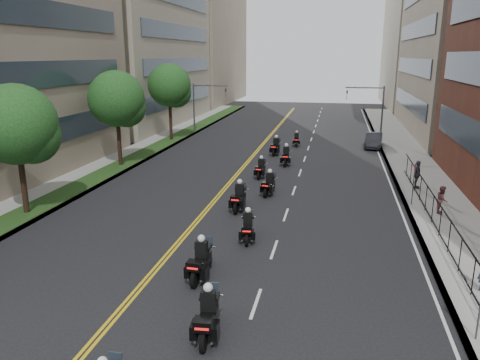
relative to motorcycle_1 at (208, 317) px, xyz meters
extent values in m
cube|color=gray|center=(9.96, 22.36, -0.65)|extent=(4.00, 90.00, 0.15)
cube|color=gray|center=(-14.04, 22.36, -0.65)|extent=(4.00, 90.00, 0.15)
cube|color=#143714|center=(-13.24, 22.36, -0.55)|extent=(2.00, 90.00, 0.04)
cube|color=#333F4C|center=(11.91, 45.36, 2.78)|extent=(0.12, 24.08, 1.80)
cube|color=#333F4C|center=(11.91, 45.36, 6.78)|extent=(0.12, 24.08, 1.80)
cube|color=#333F4C|center=(11.91, 45.36, 10.78)|extent=(0.12, 24.08, 1.80)
cube|color=#9D977E|center=(19.46, 75.36, 12.28)|extent=(15.00, 28.00, 26.00)
cube|color=#333F4C|center=(-15.99, 14.36, 2.78)|extent=(0.12, 25.80, 1.80)
cube|color=#333F4C|center=(-15.99, 14.36, 6.78)|extent=(0.12, 25.80, 1.80)
cube|color=#333F4C|center=(-15.99, 14.36, 10.78)|extent=(0.12, 25.80, 1.80)
cube|color=#333F4C|center=(-15.99, 45.36, 2.78)|extent=(0.12, 24.08, 1.80)
cube|color=#333F4C|center=(-15.99, 45.36, 6.78)|extent=(0.12, 24.08, 1.80)
cube|color=#333F4C|center=(-15.99, 45.36, 10.78)|extent=(0.12, 24.08, 1.80)
cube|color=gray|center=(-24.04, 75.36, 12.28)|extent=(16.00, 28.00, 26.00)
cube|color=black|center=(8.96, 9.36, 0.88)|extent=(0.05, 28.00, 0.05)
cube|color=black|center=(8.96, 9.36, -0.42)|extent=(0.05, 28.00, 0.05)
cylinder|color=#301E15|center=(-13.24, 9.36, 1.69)|extent=(0.32, 0.32, 4.83)
sphere|color=#17451A|center=(-13.24, 9.36, 4.45)|extent=(4.40, 4.40, 4.40)
sphere|color=#17451A|center=(-12.64, 9.76, 3.76)|extent=(3.08, 3.08, 3.08)
cylinder|color=#301E15|center=(-13.24, 21.36, 1.83)|extent=(0.32, 0.32, 5.11)
sphere|color=#17451A|center=(-13.24, 21.36, 4.75)|extent=(4.40, 4.40, 4.40)
sphere|color=#17451A|center=(-12.64, 21.76, 4.02)|extent=(3.08, 3.08, 3.08)
cylinder|color=#301E15|center=(-13.24, 33.36, 1.97)|extent=(0.32, 0.32, 5.39)
sphere|color=#17451A|center=(-13.24, 33.36, 5.05)|extent=(4.40, 4.40, 4.40)
sphere|color=#17451A|center=(-12.64, 33.76, 4.28)|extent=(3.08, 3.08, 3.08)
cylinder|color=#3F3F44|center=(8.46, 39.36, 2.08)|extent=(0.18, 0.18, 5.60)
cylinder|color=#3F3F44|center=(6.46, 39.36, 4.68)|extent=(4.00, 0.14, 0.14)
imported|color=black|center=(4.66, 39.36, 3.88)|extent=(0.16, 0.20, 1.00)
cylinder|color=#3F3F44|center=(-12.54, 39.36, 2.08)|extent=(0.18, 0.18, 5.60)
cylinder|color=#3F3F44|center=(-10.54, 39.36, 4.68)|extent=(4.00, 0.14, 0.14)
imported|color=black|center=(-8.74, 39.36, 3.88)|extent=(0.16, 0.20, 1.00)
cylinder|color=black|center=(0.07, -0.77, -0.35)|extent=(0.22, 0.75, 0.74)
cylinder|color=black|center=(-0.09, 0.95, -0.35)|extent=(0.22, 0.75, 0.74)
cube|color=black|center=(-0.01, 0.09, -0.05)|extent=(0.59, 1.50, 0.43)
cube|color=silver|center=(-0.01, 0.14, -0.30)|extent=(0.47, 0.63, 0.32)
cube|color=black|center=(0.07, -0.77, 0.21)|extent=(0.60, 0.51, 0.35)
cube|color=red|center=(0.09, -1.00, 0.19)|extent=(0.43, 0.07, 0.08)
cube|color=black|center=(-0.01, 0.14, 0.49)|extent=(0.50, 0.35, 0.67)
sphere|color=silver|center=(-0.01, 0.15, 0.95)|extent=(0.31, 0.31, 0.31)
cylinder|color=black|center=(-1.38, 3.07, -0.35)|extent=(0.17, 0.75, 0.74)
cylinder|color=black|center=(-1.34, 4.82, -0.35)|extent=(0.17, 0.75, 0.74)
cube|color=black|center=(-1.36, 3.94, -0.04)|extent=(0.50, 1.49, 0.44)
cube|color=silver|center=(-1.36, 4.00, -0.29)|extent=(0.43, 0.61, 0.33)
cube|color=black|center=(-1.38, 3.07, 0.22)|extent=(0.58, 0.47, 0.35)
cube|color=red|center=(-1.39, 2.84, 0.20)|extent=(0.44, 0.04, 0.08)
cube|color=black|center=(-1.36, 4.00, 0.50)|extent=(0.49, 0.32, 0.68)
sphere|color=silver|center=(-1.36, 4.01, 0.96)|extent=(0.32, 0.32, 0.32)
cylinder|color=black|center=(-0.16, 7.49, -0.38)|extent=(0.23, 0.68, 0.67)
cylinder|color=black|center=(-0.37, 9.06, -0.38)|extent=(0.23, 0.68, 0.67)
cube|color=black|center=(-0.27, 8.28, -0.11)|extent=(0.59, 1.38, 0.40)
cube|color=silver|center=(-0.27, 8.33, -0.33)|extent=(0.44, 0.59, 0.30)
cube|color=black|center=(-0.16, 7.49, 0.13)|extent=(0.56, 0.48, 0.32)
cube|color=red|center=(-0.13, 7.29, 0.11)|extent=(0.40, 0.08, 0.07)
cube|color=black|center=(-0.27, 8.33, 0.39)|extent=(0.47, 0.33, 0.61)
sphere|color=silver|center=(-0.27, 8.34, 0.80)|extent=(0.29, 0.29, 0.29)
cylinder|color=black|center=(-1.63, 11.87, -0.35)|extent=(0.17, 0.75, 0.74)
cylinder|color=black|center=(-1.59, 13.62, -0.35)|extent=(0.17, 0.75, 0.74)
cube|color=black|center=(-1.61, 12.74, -0.04)|extent=(0.49, 1.48, 0.44)
cube|color=silver|center=(-1.61, 12.80, -0.29)|extent=(0.43, 0.61, 0.33)
cube|color=black|center=(-1.63, 11.87, 0.22)|extent=(0.58, 0.47, 0.35)
cube|color=red|center=(-1.64, 11.64, 0.20)|extent=(0.44, 0.04, 0.08)
cube|color=black|center=(-1.61, 12.80, 0.50)|extent=(0.49, 0.32, 0.68)
sphere|color=silver|center=(-1.61, 12.81, 0.96)|extent=(0.32, 0.32, 0.32)
cylinder|color=black|center=(-0.44, 15.37, -0.38)|extent=(0.23, 0.70, 0.69)
cylinder|color=black|center=(-0.23, 16.96, -0.38)|extent=(0.23, 0.70, 0.69)
cube|color=black|center=(-0.33, 16.16, -0.10)|extent=(0.60, 1.41, 0.40)
cube|color=silver|center=(-0.33, 16.21, -0.33)|extent=(0.45, 0.60, 0.30)
cube|color=black|center=(-0.44, 15.37, 0.15)|extent=(0.58, 0.49, 0.32)
cube|color=red|center=(-0.47, 15.16, 0.13)|extent=(0.40, 0.08, 0.07)
cube|color=black|center=(-0.33, 16.21, 0.41)|extent=(0.48, 0.34, 0.62)
sphere|color=silver|center=(-0.33, 16.22, 0.83)|extent=(0.29, 0.29, 0.29)
cylinder|color=black|center=(-1.61, 19.62, -0.39)|extent=(0.17, 0.67, 0.66)
cylinder|color=black|center=(-1.52, 21.18, -0.39)|extent=(0.17, 0.67, 0.66)
cube|color=black|center=(-1.57, 20.40, -0.12)|extent=(0.48, 1.33, 0.39)
cube|color=silver|center=(-1.56, 20.45, -0.34)|extent=(0.40, 0.55, 0.29)
cube|color=black|center=(-1.61, 19.62, 0.11)|extent=(0.53, 0.44, 0.31)
cube|color=red|center=(-1.62, 19.42, 0.10)|extent=(0.39, 0.05, 0.07)
cube|color=black|center=(-1.56, 20.45, 0.37)|extent=(0.44, 0.30, 0.60)
sphere|color=silver|center=(-1.56, 20.46, 0.77)|extent=(0.28, 0.28, 0.28)
cylinder|color=black|center=(-0.18, 23.96, -0.36)|extent=(0.17, 0.73, 0.73)
cylinder|color=black|center=(-0.23, 25.67, -0.36)|extent=(0.17, 0.73, 0.73)
cube|color=black|center=(-0.20, 24.81, -0.06)|extent=(0.49, 1.46, 0.43)
cube|color=silver|center=(-0.20, 24.87, -0.30)|extent=(0.42, 0.60, 0.32)
cube|color=black|center=(-0.18, 23.96, 0.20)|extent=(0.57, 0.47, 0.34)
cube|color=red|center=(-0.17, 23.73, 0.18)|extent=(0.43, 0.04, 0.07)
cube|color=black|center=(-0.20, 24.87, 0.48)|extent=(0.48, 0.31, 0.66)
sphere|color=silver|center=(-0.20, 24.88, 0.93)|extent=(0.31, 0.31, 0.31)
cylinder|color=black|center=(-1.61, 27.82, -0.36)|extent=(0.21, 0.74, 0.73)
cylinder|color=black|center=(-1.47, 29.52, -0.36)|extent=(0.21, 0.74, 0.73)
cube|color=black|center=(-1.54, 28.67, -0.06)|extent=(0.57, 1.48, 0.43)
cube|color=silver|center=(-1.54, 28.73, -0.30)|extent=(0.45, 0.62, 0.32)
cube|color=black|center=(-1.61, 27.82, 0.20)|extent=(0.59, 0.49, 0.34)
cube|color=red|center=(-1.63, 27.60, 0.18)|extent=(0.43, 0.07, 0.07)
cube|color=black|center=(-1.54, 28.73, 0.48)|extent=(0.49, 0.34, 0.66)
sphere|color=silver|center=(-1.54, 28.74, 0.93)|extent=(0.31, 0.31, 0.31)
cylinder|color=black|center=(-0.04, 32.54, -0.41)|extent=(0.17, 0.63, 0.62)
cylinder|color=black|center=(-0.14, 33.99, -0.41)|extent=(0.17, 0.63, 0.62)
cube|color=black|center=(-0.09, 33.27, -0.16)|extent=(0.47, 1.25, 0.36)
cube|color=silver|center=(-0.09, 33.31, -0.37)|extent=(0.38, 0.52, 0.27)
cube|color=black|center=(-0.04, 32.54, 0.06)|extent=(0.50, 0.41, 0.29)
cube|color=red|center=(-0.03, 32.35, 0.04)|extent=(0.36, 0.05, 0.06)
cube|color=black|center=(-0.09, 33.31, 0.30)|extent=(0.42, 0.28, 0.56)
sphere|color=silver|center=(-0.10, 33.32, 0.68)|extent=(0.26, 0.26, 0.26)
imported|color=black|center=(7.36, 33.95, -0.01)|extent=(2.00, 4.46, 1.42)
imported|color=#894B4C|center=(9.75, 14.03, 0.22)|extent=(0.76, 0.89, 1.58)
imported|color=#46444D|center=(9.16, 19.10, 0.37)|extent=(0.61, 1.16, 1.88)
camera|label=1|loc=(3.70, -12.79, 8.10)|focal=35.00mm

